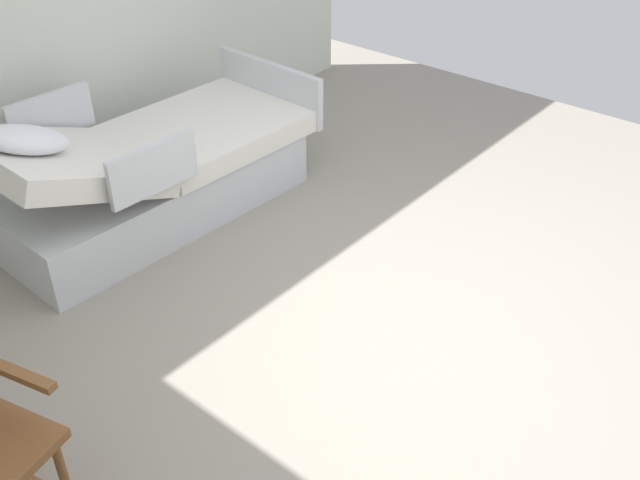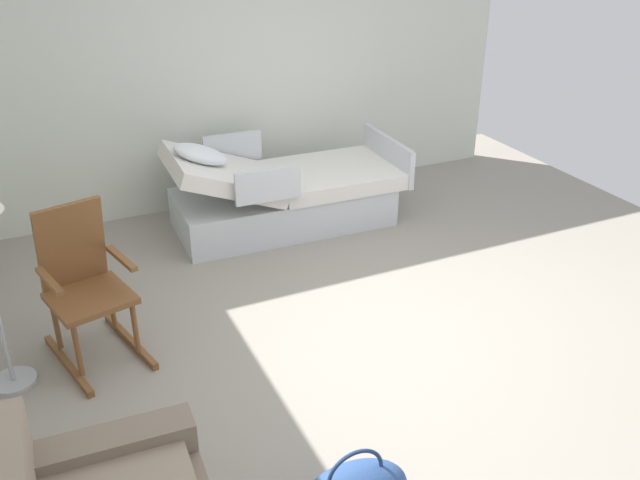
% 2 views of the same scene
% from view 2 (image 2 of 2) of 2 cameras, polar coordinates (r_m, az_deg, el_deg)
% --- Properties ---
extents(ground_plane, '(6.74, 6.74, 0.00)m').
position_cam_2_polar(ground_plane, '(4.88, 5.22, -7.65)').
color(ground_plane, gray).
extents(side_wall, '(0.10, 5.51, 2.70)m').
position_cam_2_polar(side_wall, '(6.69, -6.34, 14.53)').
color(side_wall, silver).
rests_on(side_wall, ground).
extents(hospital_bed, '(1.06, 2.14, 0.94)m').
position_cam_2_polar(hospital_bed, '(6.29, -3.10, 3.76)').
color(hospital_bed, silver).
rests_on(hospital_bed, ground).
extents(rocking_chair, '(0.85, 0.64, 1.05)m').
position_cam_2_polar(rocking_chair, '(4.66, -18.97, -3.64)').
color(rocking_chair, brown).
rests_on(rocking_chair, ground).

